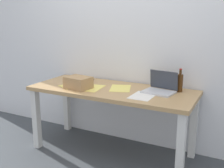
{
  "coord_description": "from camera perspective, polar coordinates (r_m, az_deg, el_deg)",
  "views": [
    {
      "loc": [
        1.25,
        -2.47,
        1.48
      ],
      "look_at": [
        0.0,
        0.0,
        0.79
      ],
      "focal_mm": 43.29,
      "sensor_mm": 36.0,
      "label": 1
    }
  ],
  "objects": [
    {
      "name": "computer_mouse",
      "position": [
        3.19,
        -4.61,
        0.87
      ],
      "size": [
        0.1,
        0.12,
        0.03
      ],
      "primitive_type": "ellipsoid",
      "rotation": [
        0.0,
        0.0,
        -0.52
      ],
      "color": "black",
      "rests_on": "desk"
    },
    {
      "name": "paper_sheet_near_back",
      "position": [
        2.88,
        1.78,
        -0.9
      ],
      "size": [
        0.3,
        0.35,
        0.0
      ],
      "primitive_type": "cube",
      "rotation": [
        0.0,
        0.0,
        0.35
      ],
      "color": "#F4E06B",
      "rests_on": "desk"
    },
    {
      "name": "ground_plane",
      "position": [
        3.14,
        0.0,
        -14.05
      ],
      "size": [
        8.0,
        8.0,
        0.0
      ],
      "primitive_type": "plane",
      "color": "#42474C"
    },
    {
      "name": "paper_sheet_front_left",
      "position": [
        3.02,
        -7.93,
        -0.3
      ],
      "size": [
        0.32,
        0.36,
        0.0
      ],
      "primitive_type": "cube",
      "rotation": [
        0.0,
        0.0,
        -0.44
      ],
      "color": "#F4E06B",
      "rests_on": "desk"
    },
    {
      "name": "beer_bottle",
      "position": [
        2.81,
        14.14,
        0.32
      ],
      "size": [
        0.06,
        0.06,
        0.24
      ],
      "color": "#47280F",
      "rests_on": "desk"
    },
    {
      "name": "paper_yellow_folder",
      "position": [
        2.9,
        -4.34,
        -0.82
      ],
      "size": [
        0.24,
        0.31,
        0.0
      ],
      "primitive_type": "cube",
      "rotation": [
        0.0,
        0.0,
        0.09
      ],
      "color": "#F4E06B",
      "rests_on": "desk"
    },
    {
      "name": "back_wall",
      "position": [
        3.14,
        3.45,
        10.77
      ],
      "size": [
        5.2,
        0.08,
        2.6
      ],
      "primitive_type": "cube",
      "color": "white",
      "rests_on": "ground"
    },
    {
      "name": "laptop_right",
      "position": [
        2.76,
        10.13,
        -0.86
      ],
      "size": [
        0.33,
        0.28,
        0.21
      ],
      "color": "silver",
      "rests_on": "desk"
    },
    {
      "name": "cardboard_box",
      "position": [
        2.88,
        -7.14,
        0.28
      ],
      "size": [
        0.29,
        0.24,
        0.13
      ],
      "primitive_type": "cube",
      "rotation": [
        0.0,
        0.0,
        -0.16
      ],
      "color": "tan",
      "rests_on": "desk"
    },
    {
      "name": "paper_sheet_front_right",
      "position": [
        2.62,
        6.51,
        -2.5
      ],
      "size": [
        0.22,
        0.3,
        0.0
      ],
      "primitive_type": "cube",
      "rotation": [
        0.0,
        0.0,
        -0.02
      ],
      "color": "white",
      "rests_on": "desk"
    },
    {
      "name": "desk",
      "position": [
        2.89,
        0.0,
        -2.88
      ],
      "size": [
        1.76,
        0.7,
        0.74
      ],
      "color": "tan",
      "rests_on": "ground"
    }
  ]
}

